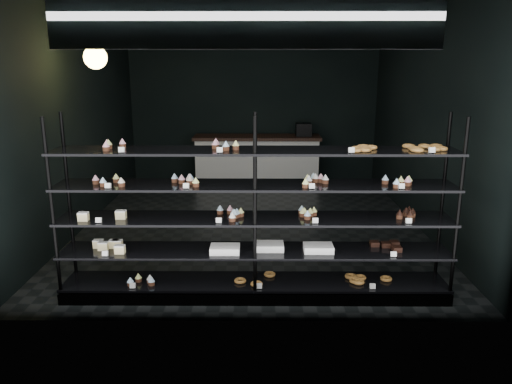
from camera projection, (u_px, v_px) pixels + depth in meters
room at (251, 118)px, 7.26m from camera, size 5.01×6.01×3.20m
display_shelf at (253, 239)px, 5.13m from camera, size 4.00×0.50×1.91m
signage at (246, 18)px, 4.13m from camera, size 3.30×0.05×0.50m
pendant_lamp at (95, 57)px, 6.21m from camera, size 0.29×0.29×0.87m
service_counter at (258, 160)px, 9.95m from camera, size 2.50×0.65×1.23m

